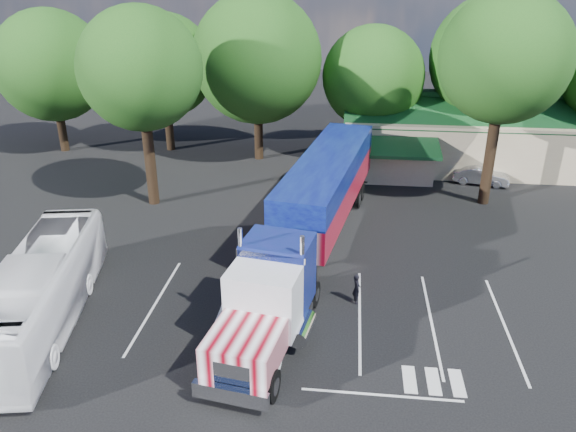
# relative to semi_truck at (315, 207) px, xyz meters

# --- Properties ---
(ground) EXTENTS (120.00, 120.00, 0.00)m
(ground) POSITION_rel_semi_truck_xyz_m (-0.71, -0.08, -2.77)
(ground) COLOR black
(ground) RESTS_ON ground
(event_hall) EXTENTS (24.20, 14.12, 5.55)m
(event_hall) POSITION_rel_semi_truck_xyz_m (13.03, 17.73, -0.55)
(event_hall) COLOR tan
(event_hall) RESTS_ON ground
(tree_row_a) EXTENTS (9.00, 9.00, 11.68)m
(tree_row_a) POSITION_rel_semi_truck_xyz_m (-22.71, 16.42, 4.40)
(tree_row_a) COLOR black
(tree_row_a) RESTS_ON ground
(tree_row_b) EXTENTS (8.40, 8.40, 11.35)m
(tree_row_b) POSITION_rel_semi_truck_xyz_m (-13.71, 17.72, 4.37)
(tree_row_b) COLOR black
(tree_row_b) RESTS_ON ground
(tree_row_c) EXTENTS (10.00, 10.00, 13.05)m
(tree_row_c) POSITION_rel_semi_truck_xyz_m (-5.71, 16.12, 5.27)
(tree_row_c) COLOR black
(tree_row_c) RESTS_ON ground
(tree_row_d) EXTENTS (8.00, 8.00, 10.60)m
(tree_row_d) POSITION_rel_semi_truck_xyz_m (3.29, 17.42, 3.82)
(tree_row_d) COLOR black
(tree_row_d) RESTS_ON ground
(tree_row_e) EXTENTS (9.60, 9.60, 12.90)m
(tree_row_e) POSITION_rel_semi_truck_xyz_m (12.29, 17.92, 5.32)
(tree_row_e) COLOR black
(tree_row_e) RESTS_ON ground
(tree_near_left) EXTENTS (7.60, 7.60, 12.65)m
(tree_near_left) POSITION_rel_semi_truck_xyz_m (-11.21, 5.92, 6.05)
(tree_near_left) COLOR black
(tree_near_left) RESTS_ON ground
(tree_near_right) EXTENTS (8.00, 8.00, 13.50)m
(tree_near_right) POSITION_rel_semi_truck_xyz_m (10.79, 8.42, 6.70)
(tree_near_right) COLOR black
(tree_near_right) RESTS_ON ground
(semi_truck) EXTENTS (6.71, 23.49, 4.89)m
(semi_truck) POSITION_rel_semi_truck_xyz_m (0.00, 0.00, 0.00)
(semi_truck) COLOR black
(semi_truck) RESTS_ON ground
(woman) EXTENTS (0.45, 0.60, 1.49)m
(woman) POSITION_rel_semi_truck_xyz_m (2.32, -4.84, -2.02)
(woman) COLOR black
(woman) RESTS_ON ground
(bicycle) EXTENTS (0.78, 1.96, 1.01)m
(bicycle) POSITION_rel_semi_truck_xyz_m (1.09, 7.92, -2.26)
(bicycle) COLOR black
(bicycle) RESTS_ON ground
(tour_bus) EXTENTS (4.99, 12.35, 3.35)m
(tour_bus) POSITION_rel_semi_truck_xyz_m (-11.41, -8.08, -1.09)
(tour_bus) COLOR white
(tour_bus) RESTS_ON ground
(silver_sedan) EXTENTS (4.11, 2.14, 1.29)m
(silver_sedan) POSITION_rel_semi_truck_xyz_m (11.29, 12.04, -2.12)
(silver_sedan) COLOR #A3A5AB
(silver_sedan) RESTS_ON ground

